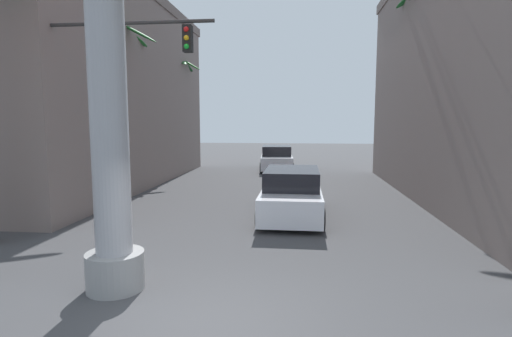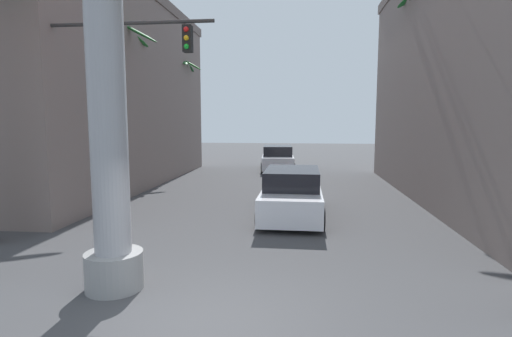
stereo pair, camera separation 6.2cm
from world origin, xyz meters
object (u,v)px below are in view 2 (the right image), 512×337
(car_lead, at_px, (292,194))
(palm_tree_mid_right, at_px, (415,69))
(traffic_light_mast, at_px, (96,85))
(car_far, at_px, (278,159))
(street_lamp, at_px, (434,72))
(palm_tree_mid_left, at_px, (117,90))
(palm_tree_far_left, at_px, (182,105))

(car_lead, relative_size, palm_tree_mid_right, 0.56)
(traffic_light_mast, distance_m, car_lead, 6.77)
(car_far, bearing_deg, traffic_light_mast, -105.47)
(traffic_light_mast, xyz_separation_m, car_lead, (5.39, 2.33, -3.38))
(car_far, bearing_deg, palm_tree_mid_right, -50.58)
(street_lamp, xyz_separation_m, car_far, (-5.78, 11.84, -3.96))
(car_far, distance_m, palm_tree_mid_left, 12.09)
(car_lead, height_order, palm_tree_mid_right, palm_tree_mid_right)
(traffic_light_mast, bearing_deg, car_lead, 23.33)
(car_lead, xyz_separation_m, palm_tree_mid_right, (5.02, 4.89, 4.56))
(palm_tree_mid_right, bearing_deg, palm_tree_far_left, 153.67)
(street_lamp, bearing_deg, palm_tree_far_left, 138.60)
(car_far, distance_m, palm_tree_mid_right, 10.91)
(palm_tree_mid_left, bearing_deg, traffic_light_mast, -70.26)
(street_lamp, relative_size, traffic_light_mast, 1.34)
(traffic_light_mast, relative_size, car_far, 1.20)
(car_lead, relative_size, palm_tree_far_left, 0.70)
(traffic_light_mast, distance_m, palm_tree_mid_right, 12.72)
(palm_tree_mid_right, bearing_deg, car_lead, -135.73)
(palm_tree_mid_right, height_order, palm_tree_far_left, palm_tree_mid_right)
(car_lead, xyz_separation_m, palm_tree_far_left, (-6.98, 10.83, 3.38))
(car_far, height_order, palm_tree_far_left, palm_tree_far_left)
(street_lamp, xyz_separation_m, car_lead, (-4.50, -0.71, -3.96))
(traffic_light_mast, bearing_deg, car_far, 74.53)
(traffic_light_mast, xyz_separation_m, car_far, (4.12, 14.87, -3.38))
(car_lead, bearing_deg, palm_tree_mid_left, 159.81)
(street_lamp, relative_size, palm_tree_mid_left, 1.11)
(car_far, bearing_deg, car_lead, -84.21)
(street_lamp, xyz_separation_m, traffic_light_mast, (-9.89, -3.03, -0.58))
(car_far, height_order, palm_tree_mid_left, palm_tree_mid_left)
(palm_tree_far_left, bearing_deg, car_far, 16.74)
(palm_tree_mid_left, bearing_deg, car_far, 59.24)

